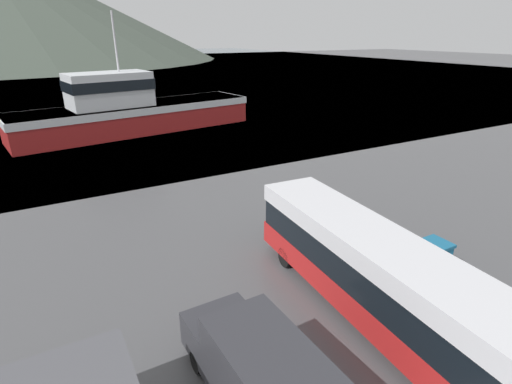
{
  "coord_description": "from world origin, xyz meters",
  "views": [
    {
      "loc": [
        -10.71,
        -2.59,
        9.86
      ],
      "look_at": [
        -1.15,
        14.58,
        2.0
      ],
      "focal_mm": 28.0,
      "sensor_mm": 36.0,
      "label": 1
    }
  ],
  "objects": [
    {
      "name": "water_surface",
      "position": [
        0.0,
        143.25,
        0.0
      ],
      "size": [
        240.0,
        240.0,
        0.0
      ],
      "primitive_type": "plane",
      "color": "slate",
      "rests_on": "ground"
    },
    {
      "name": "fishing_boat",
      "position": [
        -1.75,
        40.72,
        2.3
      ],
      "size": [
        25.58,
        9.73,
        11.85
      ],
      "rotation": [
        0.0,
        0.0,
        4.87
      ],
      "color": "maroon",
      "rests_on": "water_surface"
    },
    {
      "name": "storage_bin",
      "position": [
        3.58,
        6.92,
        0.72
      ],
      "size": [
        1.09,
        1.19,
        1.41
      ],
      "color": "teal",
      "rests_on": "ground"
    },
    {
      "name": "delivery_van",
      "position": [
        -6.66,
        4.65,
        1.33
      ],
      "size": [
        2.3,
        5.62,
        2.54
      ],
      "rotation": [
        0.0,
        0.0,
        0.03
      ],
      "color": "#2D2D33",
      "rests_on": "ground"
    },
    {
      "name": "tour_bus",
      "position": [
        -1.08,
        5.93,
        1.87
      ],
      "size": [
        3.31,
        12.8,
        3.32
      ],
      "rotation": [
        0.0,
        0.0,
        -0.06
      ],
      "color": "red",
      "rests_on": "ground"
    }
  ]
}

